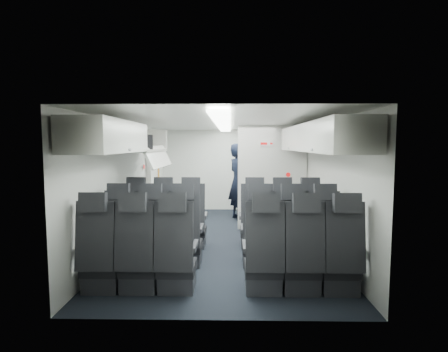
{
  "coord_description": "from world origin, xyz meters",
  "views": [
    {
      "loc": [
        0.13,
        -6.36,
        1.77
      ],
      "look_at": [
        0.0,
        0.4,
        1.15
      ],
      "focal_mm": 28.0,
      "sensor_mm": 36.0,
      "label": 1
    }
  ],
  "objects_px": {
    "seat_row_front": "(223,225)",
    "boarding_door": "(153,180)",
    "galley_unit": "(262,176)",
    "seat_row_rear": "(220,259)",
    "seat_row_mid": "(222,239)",
    "flight_attendant": "(238,182)",
    "carry_on_bag": "(137,142)"
  },
  "relations": [
    {
      "from": "seat_row_mid",
      "to": "carry_on_bag",
      "type": "bearing_deg",
      "value": 150.73
    },
    {
      "from": "seat_row_rear",
      "to": "galley_unit",
      "type": "height_order",
      "value": "galley_unit"
    },
    {
      "from": "seat_row_front",
      "to": "boarding_door",
      "type": "xyz_separation_m",
      "value": [
        -1.64,
        2.09,
        0.55
      ]
    },
    {
      "from": "seat_row_front",
      "to": "boarding_door",
      "type": "bearing_deg",
      "value": 128.16
    },
    {
      "from": "galley_unit",
      "to": "carry_on_bag",
      "type": "relative_size",
      "value": 4.47
    },
    {
      "from": "seat_row_rear",
      "to": "carry_on_bag",
      "type": "xyz_separation_m",
      "value": [
        -1.4,
        1.69,
        1.39
      ]
    },
    {
      "from": "seat_row_front",
      "to": "galley_unit",
      "type": "xyz_separation_m",
      "value": [
        0.95,
        3.25,
        0.55
      ]
    },
    {
      "from": "seat_row_front",
      "to": "seat_row_mid",
      "type": "height_order",
      "value": "same"
    },
    {
      "from": "seat_row_rear",
      "to": "carry_on_bag",
      "type": "distance_m",
      "value": 2.6
    },
    {
      "from": "galley_unit",
      "to": "carry_on_bag",
      "type": "bearing_deg",
      "value": -124.93
    },
    {
      "from": "seat_row_front",
      "to": "carry_on_bag",
      "type": "distance_m",
      "value": 1.98
    },
    {
      "from": "seat_row_mid",
      "to": "carry_on_bag",
      "type": "height_order",
      "value": "carry_on_bag"
    },
    {
      "from": "seat_row_front",
      "to": "boarding_door",
      "type": "relative_size",
      "value": 1.79
    },
    {
      "from": "seat_row_rear",
      "to": "seat_row_mid",
      "type": "bearing_deg",
      "value": 90.0
    },
    {
      "from": "seat_row_mid",
      "to": "galley_unit",
      "type": "height_order",
      "value": "galley_unit"
    },
    {
      "from": "seat_row_mid",
      "to": "carry_on_bag",
      "type": "xyz_separation_m",
      "value": [
        -1.4,
        0.79,
        1.39
      ]
    },
    {
      "from": "seat_row_mid",
      "to": "galley_unit",
      "type": "relative_size",
      "value": 1.75
    },
    {
      "from": "boarding_door",
      "to": "carry_on_bag",
      "type": "height_order",
      "value": "carry_on_bag"
    },
    {
      "from": "boarding_door",
      "to": "flight_attendant",
      "type": "distance_m",
      "value": 1.96
    },
    {
      "from": "flight_attendant",
      "to": "carry_on_bag",
      "type": "distance_m",
      "value": 3.11
    },
    {
      "from": "carry_on_bag",
      "to": "flight_attendant",
      "type": "bearing_deg",
      "value": 62.25
    },
    {
      "from": "seat_row_mid",
      "to": "flight_attendant",
      "type": "relative_size",
      "value": 1.86
    },
    {
      "from": "galley_unit",
      "to": "flight_attendant",
      "type": "relative_size",
      "value": 1.06
    },
    {
      "from": "seat_row_front",
      "to": "seat_row_rear",
      "type": "xyz_separation_m",
      "value": [
        0.0,
        -1.8,
        0.0
      ]
    },
    {
      "from": "boarding_door",
      "to": "galley_unit",
      "type": "bearing_deg",
      "value": 24.28
    },
    {
      "from": "seat_row_front",
      "to": "seat_row_mid",
      "type": "relative_size",
      "value": 1.0
    },
    {
      "from": "seat_row_front",
      "to": "flight_attendant",
      "type": "distance_m",
      "value": 2.39
    },
    {
      "from": "seat_row_front",
      "to": "seat_row_mid",
      "type": "xyz_separation_m",
      "value": [
        0.0,
        -0.9,
        0.0
      ]
    },
    {
      "from": "galley_unit",
      "to": "carry_on_bag",
      "type": "xyz_separation_m",
      "value": [
        -2.35,
        -3.37,
        0.85
      ]
    },
    {
      "from": "flight_attendant",
      "to": "seat_row_rear",
      "type": "bearing_deg",
      "value": 153.13
    },
    {
      "from": "boarding_door",
      "to": "flight_attendant",
      "type": "xyz_separation_m",
      "value": [
        1.94,
        0.24,
        -0.06
      ]
    },
    {
      "from": "galley_unit",
      "to": "seat_row_rear",
      "type": "bearing_deg",
      "value": -100.65
    }
  ]
}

